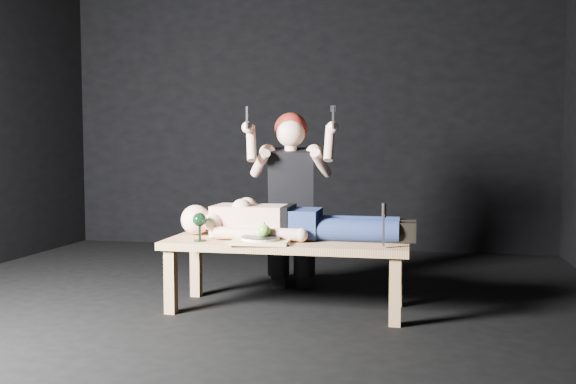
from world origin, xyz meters
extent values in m
plane|color=black|center=(0.00, 0.00, 0.00)|extent=(5.00, 5.00, 0.00)
plane|color=black|center=(0.00, 2.50, 1.50)|extent=(5.00, 0.00, 5.00)
cube|color=tan|center=(0.34, 0.03, 0.23)|extent=(1.53, 0.58, 0.45)
cube|color=tan|center=(0.21, -0.14, 0.46)|extent=(0.36, 0.27, 0.02)
cylinder|color=white|center=(0.21, -0.14, 0.48)|extent=(0.25, 0.25, 0.02)
sphere|color=#53A729|center=(0.23, -0.13, 0.53)|extent=(0.08, 0.08, 0.08)
cube|color=#B2B2B7|center=(0.03, -0.12, 0.45)|extent=(0.05, 0.16, 0.01)
cube|color=#B2B2B7|center=(0.39, -0.12, 0.45)|extent=(0.03, 0.16, 0.01)
cube|color=#B2B2B7|center=(0.34, -0.07, 0.45)|extent=(0.11, 0.14, 0.01)
camera|label=1|loc=(1.13, -3.73, 1.02)|focal=38.14mm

